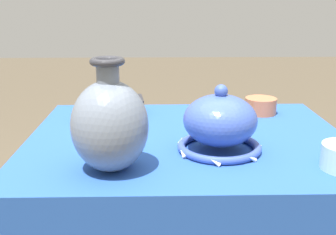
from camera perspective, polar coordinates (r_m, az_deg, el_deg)
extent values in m
cylinder|color=olive|center=(1.82, -12.35, -11.01)|extent=(0.04, 0.04, 0.72)
cylinder|color=olive|center=(1.86, 15.52, -10.57)|extent=(0.04, 0.04, 0.72)
cube|color=olive|center=(1.33, 2.69, -3.43)|extent=(0.97, 0.78, 0.03)
cube|color=#234C9E|center=(1.32, 2.70, -2.70)|extent=(0.99, 0.80, 0.01)
cube|color=#234C9E|center=(1.00, 4.28, -15.54)|extent=(0.99, 0.01, 0.20)
ellipsoid|color=slate|center=(1.04, -7.88, -1.19)|extent=(0.19, 0.19, 0.23)
cylinder|color=slate|center=(1.01, -8.17, 6.10)|extent=(0.06, 0.06, 0.05)
torus|color=#2D2D33|center=(1.01, -8.23, 7.54)|extent=(0.08, 0.08, 0.02)
torus|color=#3851A8|center=(1.21, 6.94, -3.94)|extent=(0.24, 0.24, 0.02)
ellipsoid|color=#3851A8|center=(1.18, 7.07, -0.36)|extent=(0.21, 0.21, 0.14)
sphere|color=#3851A8|center=(1.16, 7.21, 3.57)|extent=(0.04, 0.04, 0.04)
cone|color=white|center=(1.23, 12.44, -3.83)|extent=(0.01, 0.03, 0.02)
cone|color=white|center=(1.31, 9.59, -2.48)|extent=(0.03, 0.03, 0.02)
cone|color=white|center=(1.31, 5.09, -2.21)|extent=(0.03, 0.02, 0.02)
cone|color=white|center=(1.25, 1.71, -3.19)|extent=(0.02, 0.03, 0.02)
cone|color=white|center=(1.15, 1.98, -4.91)|extent=(0.02, 0.03, 0.02)
cone|color=white|center=(1.10, 6.41, -6.06)|extent=(0.03, 0.02, 0.02)
cone|color=white|center=(1.14, 11.32, -5.49)|extent=(0.03, 0.03, 0.02)
cube|color=#232328|center=(1.57, -5.48, 1.61)|extent=(0.13, 0.13, 0.06)
cube|color=#B23384|center=(1.51, -5.36, 1.02)|extent=(0.10, 0.02, 0.05)
cylinder|color=#BC6642|center=(1.60, 12.44, 1.56)|extent=(0.12, 0.12, 0.06)
cylinder|color=teal|center=(1.52, 7.42, 1.05)|extent=(0.11, 0.11, 0.06)
cylinder|color=white|center=(1.48, -10.12, 0.87)|extent=(0.08, 0.08, 0.08)
torus|color=white|center=(1.47, -10.19, 2.38)|extent=(0.09, 0.09, 0.01)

